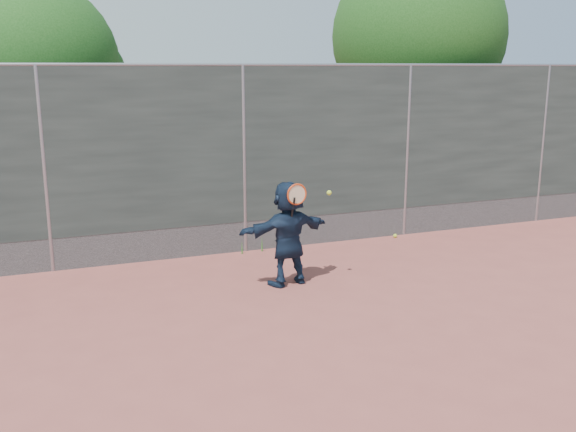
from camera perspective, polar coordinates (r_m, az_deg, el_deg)
name	(u,v)px	position (r m, az deg, el deg)	size (l,w,h in m)	color
ground	(335,330)	(7.55, 4.18, -10.07)	(80.00, 80.00, 0.00)	#9E4C42
player	(288,233)	(8.84, 0.00, -1.54)	(1.36, 0.43, 1.46)	#15243A
ball_ground	(395,236)	(11.57, 9.50, -1.75)	(0.07, 0.07, 0.07)	#C4E132
fence	(244,156)	(10.31, -3.94, 5.37)	(20.00, 0.06, 3.03)	#38423D
swing_action	(300,195)	(8.57, 1.07, 1.84)	(0.68, 0.14, 0.51)	red
tree_right	(424,41)	(14.26, 12.01, 14.96)	(3.78, 3.60, 5.39)	#382314
tree_left	(45,68)	(12.83, -20.80, 12.17)	(3.15, 3.00, 4.53)	#382314
weed_clump	(264,243)	(10.58, -2.11, -2.42)	(0.68, 0.07, 0.30)	#387226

